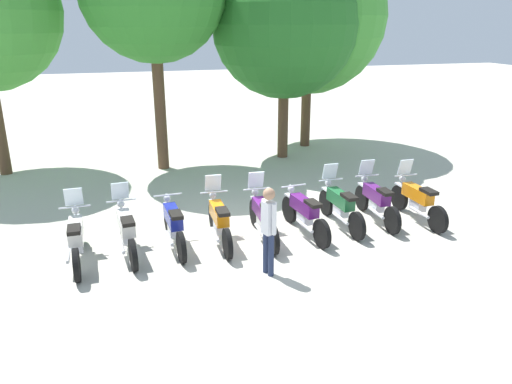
{
  "coord_description": "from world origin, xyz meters",
  "views": [
    {
      "loc": [
        -2.92,
        -9.62,
        4.56
      ],
      "look_at": [
        0.0,
        0.5,
        0.9
      ],
      "focal_mm": 34.49,
      "sensor_mm": 36.0,
      "label": 1
    }
  ],
  "objects_px": {
    "motorcycle_0": "(76,238)",
    "motorcycle_7": "(376,200)",
    "motorcycle_2": "(173,224)",
    "motorcycle_3": "(219,220)",
    "motorcycle_8": "(417,200)",
    "person_0": "(269,225)",
    "motorcycle_6": "(340,205)",
    "tree_2": "(285,25)",
    "motorcycle_1": "(126,230)",
    "motorcycle_4": "(263,216)",
    "motorcycle_5": "(304,213)",
    "tree_3": "(309,16)"
  },
  "relations": [
    {
      "from": "motorcycle_0",
      "to": "motorcycle_7",
      "type": "xyz_separation_m",
      "value": [
        6.78,
        0.3,
        0.0
      ]
    },
    {
      "from": "motorcycle_4",
      "to": "motorcycle_6",
      "type": "xyz_separation_m",
      "value": [
        1.93,
        0.16,
        0.0
      ]
    },
    {
      "from": "motorcycle_0",
      "to": "motorcycle_1",
      "type": "relative_size",
      "value": 1.0
    },
    {
      "from": "tree_2",
      "to": "motorcycle_1",
      "type": "bearing_deg",
      "value": -131.1
    },
    {
      "from": "motorcycle_7",
      "to": "tree_2",
      "type": "height_order",
      "value": "tree_2"
    },
    {
      "from": "motorcycle_4",
      "to": "motorcycle_7",
      "type": "xyz_separation_m",
      "value": [
        2.9,
        0.23,
        0.0
      ]
    },
    {
      "from": "motorcycle_3",
      "to": "motorcycle_5",
      "type": "xyz_separation_m",
      "value": [
        1.93,
        -0.08,
        -0.01
      ]
    },
    {
      "from": "motorcycle_6",
      "to": "person_0",
      "type": "distance_m",
      "value": 2.95
    },
    {
      "from": "motorcycle_3",
      "to": "person_0",
      "type": "bearing_deg",
      "value": -159.77
    },
    {
      "from": "motorcycle_7",
      "to": "motorcycle_1",
      "type": "bearing_deg",
      "value": 93.66
    },
    {
      "from": "motorcycle_7",
      "to": "motorcycle_8",
      "type": "distance_m",
      "value": 1.0
    },
    {
      "from": "motorcycle_2",
      "to": "motorcycle_3",
      "type": "distance_m",
      "value": 0.97
    },
    {
      "from": "motorcycle_3",
      "to": "motorcycle_1",
      "type": "bearing_deg",
      "value": 90.52
    },
    {
      "from": "motorcycle_4",
      "to": "person_0",
      "type": "bearing_deg",
      "value": 168.48
    },
    {
      "from": "motorcycle_2",
      "to": "motorcycle_5",
      "type": "relative_size",
      "value": 1.0
    },
    {
      "from": "motorcycle_4",
      "to": "person_0",
      "type": "distance_m",
      "value": 1.73
    },
    {
      "from": "motorcycle_7",
      "to": "motorcycle_5",
      "type": "bearing_deg",
      "value": 99.58
    },
    {
      "from": "motorcycle_1",
      "to": "motorcycle_6",
      "type": "height_order",
      "value": "same"
    },
    {
      "from": "motorcycle_1",
      "to": "motorcycle_7",
      "type": "distance_m",
      "value": 5.81
    },
    {
      "from": "motorcycle_6",
      "to": "motorcycle_8",
      "type": "distance_m",
      "value": 1.94
    },
    {
      "from": "motorcycle_5",
      "to": "motorcycle_6",
      "type": "relative_size",
      "value": 1.0
    },
    {
      "from": "motorcycle_0",
      "to": "tree_3",
      "type": "xyz_separation_m",
      "value": [
        7.95,
        7.91,
        4.23
      ]
    },
    {
      "from": "motorcycle_1",
      "to": "motorcycle_5",
      "type": "relative_size",
      "value": 1.0
    },
    {
      "from": "motorcycle_1",
      "to": "motorcycle_3",
      "type": "distance_m",
      "value": 1.94
    },
    {
      "from": "motorcycle_0",
      "to": "motorcycle_4",
      "type": "relative_size",
      "value": 1.0
    },
    {
      "from": "motorcycle_0",
      "to": "motorcycle_7",
      "type": "distance_m",
      "value": 6.78
    },
    {
      "from": "motorcycle_8",
      "to": "tree_2",
      "type": "height_order",
      "value": "tree_2"
    },
    {
      "from": "motorcycle_3",
      "to": "motorcycle_8",
      "type": "bearing_deg",
      "value": -90.23
    },
    {
      "from": "motorcycle_2",
      "to": "motorcycle_6",
      "type": "xyz_separation_m",
      "value": [
        3.87,
        0.03,
        0.01
      ]
    },
    {
      "from": "motorcycle_1",
      "to": "tree_2",
      "type": "height_order",
      "value": "tree_2"
    },
    {
      "from": "motorcycle_7",
      "to": "tree_3",
      "type": "xyz_separation_m",
      "value": [
        1.18,
        7.61,
        4.23
      ]
    },
    {
      "from": "person_0",
      "to": "motorcycle_6",
      "type": "bearing_deg",
      "value": 18.76
    },
    {
      "from": "motorcycle_1",
      "to": "motorcycle_5",
      "type": "bearing_deg",
      "value": -96.8
    },
    {
      "from": "motorcycle_4",
      "to": "motorcycle_5",
      "type": "xyz_separation_m",
      "value": [
        0.96,
        -0.03,
        -0.01
      ]
    },
    {
      "from": "motorcycle_3",
      "to": "motorcycle_7",
      "type": "bearing_deg",
      "value": -86.82
    },
    {
      "from": "motorcycle_4",
      "to": "tree_3",
      "type": "distance_m",
      "value": 9.8
    },
    {
      "from": "motorcycle_6",
      "to": "tree_2",
      "type": "height_order",
      "value": "tree_2"
    },
    {
      "from": "motorcycle_6",
      "to": "tree_2",
      "type": "xyz_separation_m",
      "value": [
        0.76,
        6.32,
        3.95
      ]
    },
    {
      "from": "motorcycle_4",
      "to": "motorcycle_5",
      "type": "distance_m",
      "value": 0.96
    },
    {
      "from": "motorcycle_7",
      "to": "motorcycle_6",
      "type": "bearing_deg",
      "value": 96.12
    },
    {
      "from": "motorcycle_2",
      "to": "motorcycle_7",
      "type": "xyz_separation_m",
      "value": [
        4.84,
        0.1,
        0.01
      ]
    },
    {
      "from": "person_0",
      "to": "motorcycle_0",
      "type": "bearing_deg",
      "value": 137.56
    },
    {
      "from": "motorcycle_2",
      "to": "person_0",
      "type": "bearing_deg",
      "value": -141.31
    },
    {
      "from": "tree_3",
      "to": "motorcycle_5",
      "type": "bearing_deg",
      "value": -111.6
    },
    {
      "from": "motorcycle_1",
      "to": "motorcycle_2",
      "type": "height_order",
      "value": "motorcycle_1"
    },
    {
      "from": "motorcycle_0",
      "to": "motorcycle_2",
      "type": "distance_m",
      "value": 1.95
    },
    {
      "from": "motorcycle_8",
      "to": "tree_2",
      "type": "bearing_deg",
      "value": 8.87
    },
    {
      "from": "tree_3",
      "to": "motorcycle_6",
      "type": "bearing_deg",
      "value": -105.62
    },
    {
      "from": "tree_2",
      "to": "motorcycle_5",
      "type": "bearing_deg",
      "value": -104.88
    },
    {
      "from": "motorcycle_2",
      "to": "motorcycle_6",
      "type": "bearing_deg",
      "value": -92.85
    }
  ]
}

